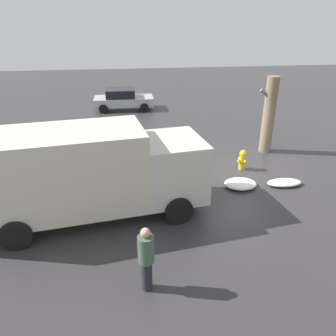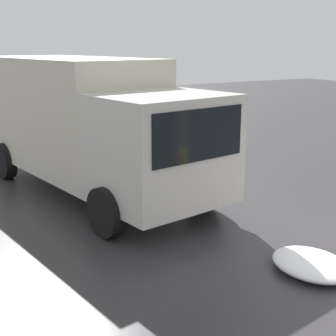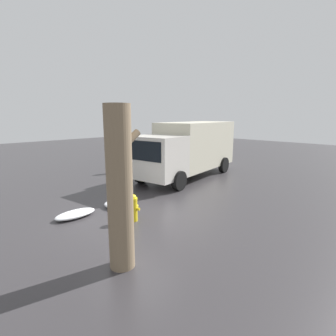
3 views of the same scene
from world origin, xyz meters
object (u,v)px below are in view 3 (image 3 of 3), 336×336
(fire_hydrant, at_px, (133,207))
(tree_trunk, at_px, (120,189))
(pedestrian, at_px, (128,156))
(delivery_truck, at_px, (189,147))

(fire_hydrant, bearing_deg, tree_trunk, -152.66)
(fire_hydrant, height_order, pedestrian, pedestrian)
(fire_hydrant, xyz_separation_m, pedestrian, (4.55, 6.26, 0.51))
(tree_trunk, height_order, delivery_truck, tree_trunk)
(tree_trunk, bearing_deg, pedestrian, 51.99)
(tree_trunk, distance_m, pedestrian, 10.35)
(fire_hydrant, bearing_deg, pedestrian, 35.19)
(fire_hydrant, relative_size, tree_trunk, 0.25)
(tree_trunk, xyz_separation_m, delivery_truck, (7.94, 4.67, -0.18))
(pedestrian, bearing_deg, delivery_truck, 8.45)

